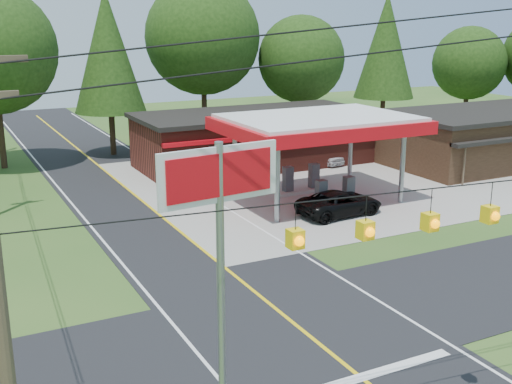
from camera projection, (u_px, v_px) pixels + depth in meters
name	position (u px, v px, depth m)	size (l,w,h in m)	color
ground	(298.00, 327.00, 21.66)	(120.00, 120.00, 0.00)	#2A501C
main_highway	(298.00, 327.00, 21.66)	(8.00, 120.00, 0.02)	black
cross_road	(298.00, 327.00, 21.66)	(70.00, 7.00, 0.02)	black
lane_center_yellow	(298.00, 326.00, 21.66)	(0.15, 110.00, 0.00)	yellow
gas_canopy	(319.00, 127.00, 35.68)	(10.60, 7.40, 4.88)	gray
convenience_store	(254.00, 138.00, 45.31)	(16.40, 7.55, 3.80)	#561F18
overhead_beacons	(400.00, 196.00, 14.45)	(17.04, 2.04, 1.03)	black
treeline_backdrop	(118.00, 61.00, 40.70)	(70.27, 51.59, 13.30)	#332316
suv_car	(340.00, 203.00, 33.82)	(4.75, 4.75, 1.32)	black
sedan_car	(321.00, 155.00, 45.88)	(3.70, 3.70, 1.26)	silver
big_stop_sign	(220.00, 228.00, 13.66)	(2.82, 0.42, 7.63)	gray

